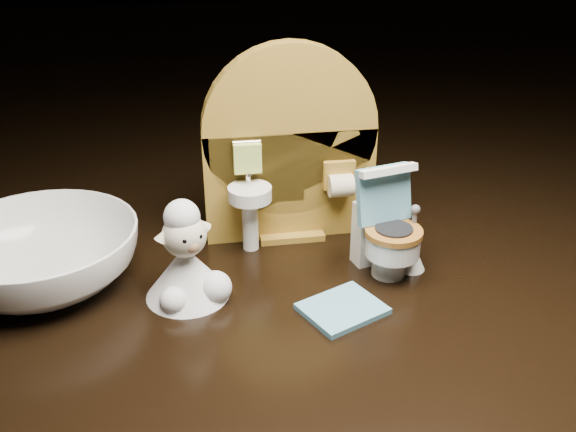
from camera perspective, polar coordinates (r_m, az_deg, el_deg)
name	(u,v)px	position (r m, az deg, el deg)	size (l,w,h in m)	color
backdrop_panel	(289,156)	(0.48, 0.09, 5.34)	(0.13, 0.05, 0.15)	olive
toy_toilet	(386,234)	(0.45, 8.66, -1.55)	(0.04, 0.05, 0.08)	white
bath_mat	(342,309)	(0.42, 4.87, -8.22)	(0.05, 0.04, 0.00)	#5B9AB2
toilet_brush	(411,252)	(0.47, 10.89, -3.17)	(0.02, 0.02, 0.05)	white
plush_lamb	(187,264)	(0.43, -8.95, -4.25)	(0.06, 0.06, 0.07)	silver
ceramic_bowl	(42,257)	(0.47, -21.05, -3.42)	(0.13, 0.13, 0.04)	white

